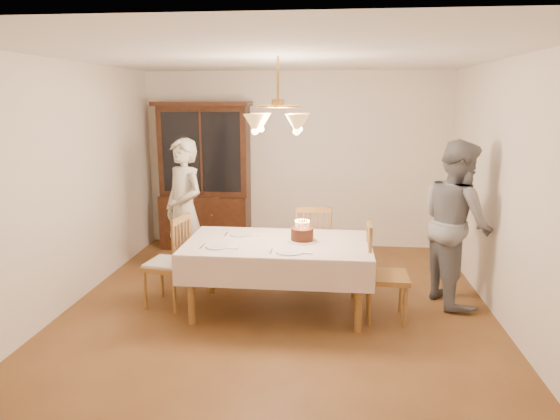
# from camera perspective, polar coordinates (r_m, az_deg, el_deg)

# --- Properties ---
(ground) EXTENTS (5.00, 5.00, 0.00)m
(ground) POSITION_cam_1_polar(r_m,az_deg,el_deg) (5.42, -0.22, -11.37)
(ground) COLOR brown
(ground) RESTS_ON ground
(room_shell) EXTENTS (5.00, 5.00, 5.00)m
(room_shell) POSITION_cam_1_polar(r_m,az_deg,el_deg) (4.99, -0.24, 5.46)
(room_shell) COLOR white
(room_shell) RESTS_ON ground
(dining_table) EXTENTS (1.90, 1.10, 0.76)m
(dining_table) POSITION_cam_1_polar(r_m,az_deg,el_deg) (5.18, -0.23, -4.45)
(dining_table) COLOR brown
(dining_table) RESTS_ON ground
(china_hutch) EXTENTS (1.38, 0.54, 2.16)m
(china_hutch) POSITION_cam_1_polar(r_m,az_deg,el_deg) (7.50, -8.55, 3.57)
(china_hutch) COLOR black
(china_hutch) RESTS_ON ground
(chair_far_side) EXTENTS (0.47, 0.45, 1.00)m
(chair_far_side) POSITION_cam_1_polar(r_m,az_deg,el_deg) (5.96, 3.73, -4.58)
(chair_far_side) COLOR brown
(chair_far_side) RESTS_ON ground
(chair_left_end) EXTENTS (0.49, 0.50, 1.00)m
(chair_left_end) POSITION_cam_1_polar(r_m,az_deg,el_deg) (5.53, -12.72, -6.15)
(chair_left_end) COLOR brown
(chair_left_end) RESTS_ON ground
(chair_right_end) EXTENTS (0.43, 0.45, 1.00)m
(chair_right_end) POSITION_cam_1_polar(r_m,az_deg,el_deg) (5.17, 11.96, -7.56)
(chair_right_end) COLOR brown
(chair_right_end) RESTS_ON ground
(elderly_woman) EXTENTS (0.75, 0.73, 1.74)m
(elderly_woman) POSITION_cam_1_polar(r_m,az_deg,el_deg) (6.23, -10.87, 0.04)
(elderly_woman) COLOR beige
(elderly_woman) RESTS_ON ground
(adult_in_grey) EXTENTS (0.87, 1.01, 1.79)m
(adult_in_grey) POSITION_cam_1_polar(r_m,az_deg,el_deg) (5.71, 19.50, -1.36)
(adult_in_grey) COLOR slate
(adult_in_grey) RESTS_ON ground
(birthday_cake) EXTENTS (0.30, 0.30, 0.22)m
(birthday_cake) POSITION_cam_1_polar(r_m,az_deg,el_deg) (5.16, 2.55, -2.86)
(birthday_cake) COLOR white
(birthday_cake) RESTS_ON dining_table
(place_setting_near_left) EXTENTS (0.38, 0.23, 0.02)m
(place_setting_near_left) POSITION_cam_1_polar(r_m,az_deg,el_deg) (5.01, -6.96, -4.16)
(place_setting_near_left) COLOR white
(place_setting_near_left) RESTS_ON dining_table
(place_setting_near_right) EXTENTS (0.41, 0.27, 0.02)m
(place_setting_near_right) POSITION_cam_1_polar(r_m,az_deg,el_deg) (4.81, 1.24, -4.76)
(place_setting_near_right) COLOR white
(place_setting_near_right) RESTS_ON dining_table
(place_setting_far_left) EXTENTS (0.38, 0.24, 0.02)m
(place_setting_far_left) POSITION_cam_1_polar(r_m,az_deg,el_deg) (5.43, -4.35, -2.76)
(place_setting_far_left) COLOR white
(place_setting_far_left) RESTS_ON dining_table
(chandelier) EXTENTS (0.62, 0.62, 0.73)m
(chandelier) POSITION_cam_1_polar(r_m,az_deg,el_deg) (4.96, -0.24, 10.00)
(chandelier) COLOR #BF8C3F
(chandelier) RESTS_ON ground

